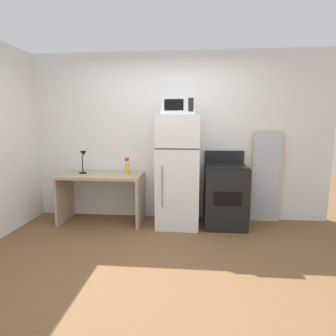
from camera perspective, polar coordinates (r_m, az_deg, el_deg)
name	(u,v)px	position (r m, az deg, el deg)	size (l,w,h in m)	color
ground_plane	(154,269)	(3.07, -2.87, -20.30)	(12.00, 12.00, 0.00)	brown
wall_back_white	(168,137)	(4.36, 0.09, 6.46)	(5.00, 0.10, 2.60)	white
desk	(102,188)	(4.32, -13.72, -4.15)	(1.25, 0.60, 0.75)	tan
desk_lamp	(83,158)	(4.38, -17.31, 1.97)	(0.14, 0.12, 0.35)	black
spray_bottle	(127,168)	(4.21, -8.54, 0.08)	(0.06, 0.06, 0.25)	yellow
refrigerator	(178,171)	(4.02, 2.09, -0.69)	(0.62, 0.66, 1.64)	white
microwave	(178,106)	(3.95, 2.16, 12.93)	(0.46, 0.35, 0.26)	silver
oven_range	(225,195)	(4.14, 11.84, -5.59)	(0.60, 0.61, 1.10)	black
leaning_mirror	(266,177)	(4.46, 19.89, -1.81)	(0.44, 0.03, 1.40)	#C6B793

